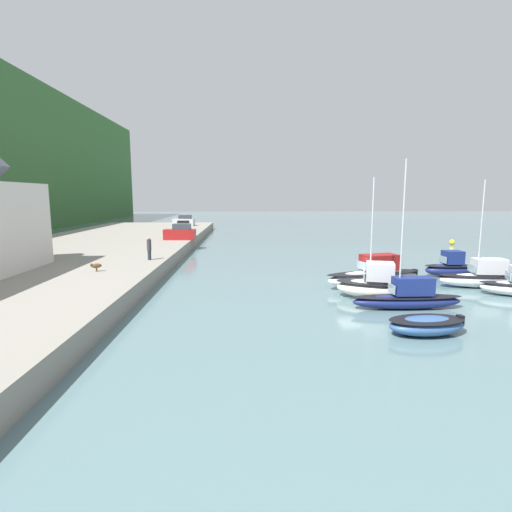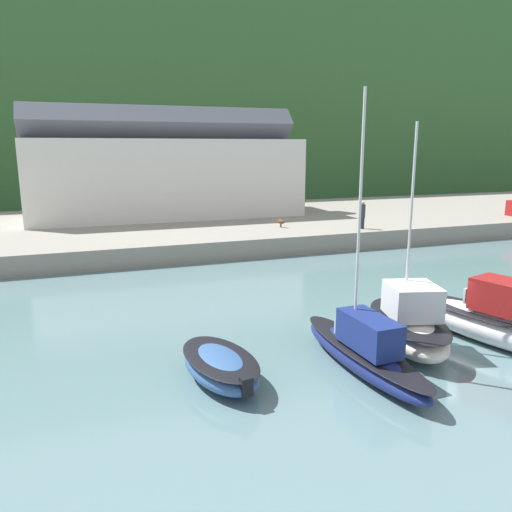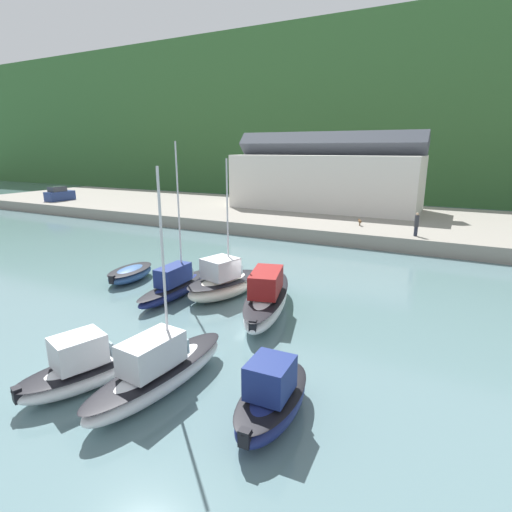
{
  "view_description": "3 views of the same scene",
  "coord_description": "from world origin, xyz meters",
  "px_view_note": "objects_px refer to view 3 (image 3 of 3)",
  "views": [
    {
      "loc": [
        -29.46,
        8.39,
        7.21
      ],
      "look_at": [
        1.39,
        7.62,
        2.57
      ],
      "focal_mm": 28.0,
      "sensor_mm": 36.0,
      "label": 1
    },
    {
      "loc": [
        -13.68,
        -15.86,
        7.61
      ],
      "look_at": [
        -3.95,
        10.67,
        1.4
      ],
      "focal_mm": 35.0,
      "sensor_mm": 36.0,
      "label": 2
    },
    {
      "loc": [
        10.66,
        -20.92,
        9.04
      ],
      "look_at": [
        -2.53,
        4.73,
        1.27
      ],
      "focal_mm": 28.0,
      "sensor_mm": 36.0,
      "label": 3
    }
  ],
  "objects_px": {
    "moored_boat_5": "(159,371)",
    "moored_boat_6": "(272,398)",
    "parked_car_1": "(59,195)",
    "moored_boat_1": "(177,285)",
    "person_on_quay": "(416,224)",
    "dog_on_quay": "(360,221)",
    "moored_boat_0": "(130,274)",
    "moored_boat_2": "(223,283)",
    "moored_boat_3": "(267,297)",
    "moored_boat_4": "(86,368)"
  },
  "relations": [
    {
      "from": "moored_boat_4",
      "to": "person_on_quay",
      "type": "relative_size",
      "value": 2.64
    },
    {
      "from": "moored_boat_1",
      "to": "moored_boat_5",
      "type": "height_order",
      "value": "moored_boat_1"
    },
    {
      "from": "moored_boat_0",
      "to": "moored_boat_6",
      "type": "relative_size",
      "value": 0.94
    },
    {
      "from": "moored_boat_2",
      "to": "parked_car_1",
      "type": "bearing_deg",
      "value": 169.77
    },
    {
      "from": "moored_boat_1",
      "to": "moored_boat_4",
      "type": "distance_m",
      "value": 10.05
    },
    {
      "from": "moored_boat_0",
      "to": "moored_boat_3",
      "type": "xyz_separation_m",
      "value": [
        11.12,
        -0.83,
        0.44
      ]
    },
    {
      "from": "moored_boat_2",
      "to": "moored_boat_4",
      "type": "bearing_deg",
      "value": -72.16
    },
    {
      "from": "moored_boat_2",
      "to": "moored_boat_5",
      "type": "height_order",
      "value": "moored_boat_2"
    },
    {
      "from": "moored_boat_1",
      "to": "dog_on_quay",
      "type": "distance_m",
      "value": 23.11
    },
    {
      "from": "moored_boat_1",
      "to": "moored_boat_4",
      "type": "xyz_separation_m",
      "value": [
        3.09,
        -9.56,
        0.03
      ]
    },
    {
      "from": "parked_car_1",
      "to": "moored_boat_1",
      "type": "bearing_deg",
      "value": -27.2
    },
    {
      "from": "moored_boat_1",
      "to": "moored_boat_2",
      "type": "distance_m",
      "value": 2.99
    },
    {
      "from": "moored_boat_1",
      "to": "moored_boat_5",
      "type": "bearing_deg",
      "value": -56.79
    },
    {
      "from": "dog_on_quay",
      "to": "moored_boat_2",
      "type": "bearing_deg",
      "value": -127.28
    },
    {
      "from": "moored_boat_3",
      "to": "parked_car_1",
      "type": "distance_m",
      "value": 50.76
    },
    {
      "from": "moored_boat_6",
      "to": "moored_boat_2",
      "type": "bearing_deg",
      "value": 127.13
    },
    {
      "from": "parked_car_1",
      "to": "moored_boat_4",
      "type": "bearing_deg",
      "value": -34.63
    },
    {
      "from": "person_on_quay",
      "to": "dog_on_quay",
      "type": "height_order",
      "value": "person_on_quay"
    },
    {
      "from": "moored_boat_6",
      "to": "person_on_quay",
      "type": "relative_size",
      "value": 2.18
    },
    {
      "from": "moored_boat_0",
      "to": "dog_on_quay",
      "type": "distance_m",
      "value": 24.03
    },
    {
      "from": "moored_boat_2",
      "to": "person_on_quay",
      "type": "distance_m",
      "value": 20.49
    },
    {
      "from": "moored_boat_3",
      "to": "parked_car_1",
      "type": "height_order",
      "value": "parked_car_1"
    },
    {
      "from": "moored_boat_1",
      "to": "moored_boat_6",
      "type": "relative_size",
      "value": 2.04
    },
    {
      "from": "moored_boat_5",
      "to": "moored_boat_6",
      "type": "distance_m",
      "value": 4.59
    },
    {
      "from": "moored_boat_3",
      "to": "moored_boat_6",
      "type": "height_order",
      "value": "moored_boat_3"
    },
    {
      "from": "moored_boat_0",
      "to": "moored_boat_6",
      "type": "xyz_separation_m",
      "value": [
        15.26,
        -9.05,
        0.31
      ]
    },
    {
      "from": "moored_boat_6",
      "to": "person_on_quay",
      "type": "bearing_deg",
      "value": 84.24
    },
    {
      "from": "moored_boat_0",
      "to": "moored_boat_2",
      "type": "xyz_separation_m",
      "value": [
        7.58,
        0.23,
        0.43
      ]
    },
    {
      "from": "moored_boat_2",
      "to": "moored_boat_4",
      "type": "distance_m",
      "value": 10.76
    },
    {
      "from": "moored_boat_6",
      "to": "person_on_quay",
      "type": "xyz_separation_m",
      "value": [
        1.59,
        27.5,
        1.62
      ]
    },
    {
      "from": "moored_boat_1",
      "to": "moored_boat_5",
      "type": "relative_size",
      "value": 1.12
    },
    {
      "from": "parked_car_1",
      "to": "dog_on_quay",
      "type": "distance_m",
      "value": 45.82
    },
    {
      "from": "dog_on_quay",
      "to": "person_on_quay",
      "type": "bearing_deg",
      "value": -53.89
    },
    {
      "from": "moored_boat_3",
      "to": "moored_boat_0",
      "type": "bearing_deg",
      "value": 160.26
    },
    {
      "from": "moored_boat_5",
      "to": "moored_boat_6",
      "type": "bearing_deg",
      "value": 10.66
    },
    {
      "from": "moored_boat_6",
      "to": "parked_car_1",
      "type": "relative_size",
      "value": 1.09
    },
    {
      "from": "moored_boat_0",
      "to": "parked_car_1",
      "type": "height_order",
      "value": "parked_car_1"
    },
    {
      "from": "moored_boat_3",
      "to": "moored_boat_6",
      "type": "distance_m",
      "value": 9.21
    },
    {
      "from": "moored_boat_0",
      "to": "moored_boat_2",
      "type": "height_order",
      "value": "moored_boat_2"
    },
    {
      "from": "moored_boat_1",
      "to": "parked_car_1",
      "type": "xyz_separation_m",
      "value": [
        -39.54,
        21.96,
        1.52
      ]
    },
    {
      "from": "moored_boat_3",
      "to": "person_on_quay",
      "type": "relative_size",
      "value": 4.0
    },
    {
      "from": "moored_boat_2",
      "to": "moored_boat_6",
      "type": "bearing_deg",
      "value": -34.49
    },
    {
      "from": "moored_boat_5",
      "to": "person_on_quay",
      "type": "bearing_deg",
      "value": 82.94
    },
    {
      "from": "moored_boat_5",
      "to": "moored_boat_6",
      "type": "height_order",
      "value": "moored_boat_5"
    },
    {
      "from": "moored_boat_2",
      "to": "person_on_quay",
      "type": "relative_size",
      "value": 3.98
    },
    {
      "from": "moored_boat_4",
      "to": "moored_boat_5",
      "type": "xyz_separation_m",
      "value": [
        2.74,
        1.05,
        0.07
      ]
    },
    {
      "from": "moored_boat_2",
      "to": "moored_boat_4",
      "type": "relative_size",
      "value": 1.51
    },
    {
      "from": "moored_boat_0",
      "to": "moored_boat_5",
      "type": "height_order",
      "value": "moored_boat_5"
    },
    {
      "from": "moored_boat_0",
      "to": "dog_on_quay",
      "type": "height_order",
      "value": "dog_on_quay"
    },
    {
      "from": "moored_boat_4",
      "to": "moored_boat_6",
      "type": "height_order",
      "value": "moored_boat_6"
    }
  ]
}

